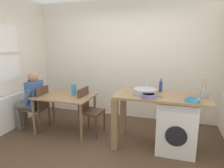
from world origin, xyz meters
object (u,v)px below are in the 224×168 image
object	(u,v)px
seated_person	(31,97)
washing_machine	(176,126)
chair_person_seat	(39,106)
utensil_crock	(203,93)
bottle_tall_green	(161,86)
chair_opposite	(88,108)
vase	(74,89)
mixing_bowl	(148,96)
dining_table	(65,100)
colander	(192,100)

from	to	relation	value
seated_person	washing_machine	size ratio (longest dim) A/B	1.40
chair_person_seat	utensil_crock	distance (m)	3.06
washing_machine	bottle_tall_green	world-z (taller)	bottle_tall_green
chair_opposite	bottle_tall_green	xyz separation A→B (m)	(1.34, 0.08, 0.52)
bottle_tall_green	vase	distance (m)	1.67
seated_person	mixing_bowl	xyz separation A→B (m)	(2.37, -0.20, 0.28)
seated_person	mixing_bowl	size ratio (longest dim) A/B	5.15
dining_table	washing_machine	size ratio (longest dim) A/B	1.28
dining_table	colander	distance (m)	2.34
chair_opposite	washing_machine	bearing A→B (deg)	88.74
dining_table	chair_opposite	size ratio (longest dim) A/B	1.22
mixing_bowl	vase	distance (m)	1.57
seated_person	mixing_bowl	distance (m)	2.39
dining_table	vase	distance (m)	0.28
seated_person	vase	world-z (taller)	seated_person
mixing_bowl	washing_machine	bearing A→B (deg)	24.04
dining_table	utensil_crock	bearing A→B (deg)	-1.35
bottle_tall_green	seated_person	bearing A→B (deg)	-174.54
utensil_crock	mixing_bowl	bearing A→B (deg)	-162.86
washing_machine	utensil_crock	world-z (taller)	utensil_crock
seated_person	bottle_tall_green	distance (m)	2.56
chair_opposite	mixing_bowl	distance (m)	1.32
utensil_crock	chair_person_seat	bearing A→B (deg)	-179.31
bottle_tall_green	vase	size ratio (longest dim) A/B	1.06
washing_machine	mixing_bowl	size ratio (longest dim) A/B	3.69
chair_person_seat	washing_machine	size ratio (longest dim) A/B	1.05
dining_table	seated_person	distance (m)	0.71
chair_opposite	mixing_bowl	world-z (taller)	mixing_bowl
bottle_tall_green	colander	distance (m)	0.67
chair_person_seat	washing_machine	bearing A→B (deg)	-94.58
dining_table	utensil_crock	world-z (taller)	utensil_crock
vase	chair_opposite	bearing A→B (deg)	-7.70
dining_table	chair_opposite	xyz separation A→B (m)	(0.48, 0.06, -0.14)
mixing_bowl	utensil_crock	size ratio (longest dim) A/B	0.78
chair_person_seat	mixing_bowl	bearing A→B (deg)	-99.76
washing_machine	dining_table	bearing A→B (deg)	176.99
chair_person_seat	colander	size ratio (longest dim) A/B	4.50
dining_table	mixing_bowl	xyz separation A→B (m)	(1.66, -0.31, 0.31)
chair_opposite	colander	xyz separation A→B (m)	(1.82, -0.38, 0.44)
washing_machine	bottle_tall_green	xyz separation A→B (m)	(-0.29, 0.25, 0.60)
dining_table	vase	bearing A→B (deg)	33.69
washing_machine	colander	xyz separation A→B (m)	(0.19, -0.22, 0.52)
vase	utensil_crock	bearing A→B (deg)	-3.90
colander	vase	bearing A→B (deg)	168.69
utensil_crock	chair_opposite	bearing A→B (deg)	176.72
utensil_crock	washing_machine	bearing A→B (deg)	-171.90
seated_person	bottle_tall_green	xyz separation A→B (m)	(2.52, 0.24, 0.36)
bottle_tall_green	vase	xyz separation A→B (m)	(-1.67, -0.03, -0.17)
seated_person	colander	size ratio (longest dim) A/B	6.00
washing_machine	colander	size ratio (longest dim) A/B	4.30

